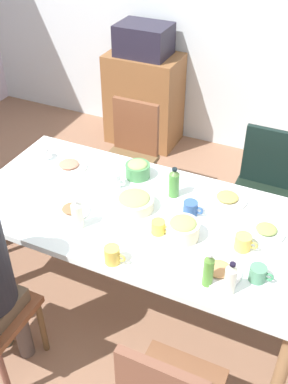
{
  "coord_description": "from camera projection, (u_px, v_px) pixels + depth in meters",
  "views": [
    {
      "loc": [
        0.88,
        -1.89,
        2.43
      ],
      "look_at": [
        0.0,
        0.0,
        0.87
      ],
      "focal_mm": 42.99,
      "sensor_mm": 36.0,
      "label": 1
    }
  ],
  "objects": [
    {
      "name": "ground_plane",
      "position": [
        144.0,
        294.0,
        3.12
      ],
      "size": [
        6.78,
        6.78,
        0.0
      ],
      "primitive_type": "plane",
      "color": "#89624A"
    },
    {
      "name": "wall_back",
      "position": [
        252.0,
        13.0,
        3.93
      ],
      "size": [
        5.89,
        0.12,
        2.6
      ],
      "primitive_type": "cube",
      "color": "silver",
      "rests_on": "ground_plane"
    },
    {
      "name": "dining_table",
      "position": [
        144.0,
        221.0,
        2.73
      ],
      "size": [
        2.11,
        1.0,
        0.72
      ],
      "color": "white",
      "rests_on": "ground_plane"
    },
    {
      "name": "chair_1",
      "position": [
        131.0,
        151.0,
        3.63
      ],
      "size": [
        0.4,
        0.4,
        0.9
      ],
      "color": "brown",
      "rests_on": "ground_plane"
    },
    {
      "name": "chair_4",
      "position": [
        263.0,
        184.0,
        3.28
      ],
      "size": [
        0.4,
        0.4,
        0.9
      ],
      "color": "black",
      "rests_on": "ground_plane"
    },
    {
      "name": "plate_0",
      "position": [
        69.0,
        166.0,
        3.06
      ],
      "size": [
        0.24,
        0.24,
        0.04
      ],
      "color": "white",
      "rests_on": "dining_table"
    },
    {
      "name": "plate_1",
      "position": [
        72.0,
        210.0,
        2.69
      ],
      "size": [
        0.21,
        0.21,
        0.04
      ],
      "color": "silver",
      "rests_on": "dining_table"
    },
    {
      "name": "plate_2",
      "position": [
        219.0,
        271.0,
        2.3
      ],
      "size": [
        0.23,
        0.23,
        0.04
      ],
      "color": "silver",
      "rests_on": "dining_table"
    },
    {
      "name": "plate_3",
      "position": [
        266.0,
        231.0,
        2.54
      ],
      "size": [
        0.21,
        0.21,
        0.04
      ],
      "color": "white",
      "rests_on": "dining_table"
    },
    {
      "name": "plate_4",
      "position": [
        227.0,
        198.0,
        2.78
      ],
      "size": [
        0.24,
        0.24,
        0.04
      ],
      "color": "silver",
      "rests_on": "dining_table"
    },
    {
      "name": "bowl_0",
      "position": [
        183.0,
        229.0,
        2.49
      ],
      "size": [
        0.18,
        0.18,
        0.12
      ],
      "color": "beige",
      "rests_on": "dining_table"
    },
    {
      "name": "bowl_1",
      "position": [
        134.0,
        202.0,
        2.7
      ],
      "size": [
        0.23,
        0.23,
        0.09
      ],
      "color": "beige",
      "rests_on": "dining_table"
    },
    {
      "name": "bowl_2",
      "position": [
        138.0,
        169.0,
        2.96
      ],
      "size": [
        0.16,
        0.16,
        0.11
      ],
      "color": "#45814A",
      "rests_on": "dining_table"
    },
    {
      "name": "cup_0",
      "position": [
        112.0,
        255.0,
        2.34
      ],
      "size": [
        0.12,
        0.08,
        0.1
      ],
      "color": "#EBC24E",
      "rests_on": "dining_table"
    },
    {
      "name": "cup_1",
      "position": [
        191.0,
        208.0,
        2.65
      ],
      "size": [
        0.12,
        0.08,
        0.09
      ],
      "color": "#335796",
      "rests_on": "dining_table"
    },
    {
      "name": "cup_2",
      "position": [
        258.0,
        274.0,
        2.25
      ],
      "size": [
        0.12,
        0.08,
        0.08
      ],
      "color": "#518967",
      "rests_on": "dining_table"
    },
    {
      "name": "cup_3",
      "position": [
        114.0,
        180.0,
        2.87
      ],
      "size": [
        0.12,
        0.08,
        0.1
      ],
      "color": "white",
      "rests_on": "dining_table"
    },
    {
      "name": "cup_4",
      "position": [
        243.0,
        242.0,
        2.42
      ],
      "size": [
        0.12,
        0.09,
        0.09
      ],
      "color": "#EBC254",
      "rests_on": "dining_table"
    },
    {
      "name": "cup_5",
      "position": [
        43.0,
        154.0,
        3.13
      ],
      "size": [
        0.12,
        0.09,
        0.09
      ],
      "color": "white",
      "rests_on": "dining_table"
    },
    {
      "name": "cup_6",
      "position": [
        159.0,
        227.0,
        2.53
      ],
      "size": [
        0.11,
        0.08,
        0.08
      ],
      "color": "gold",
      "rests_on": "dining_table"
    },
    {
      "name": "bottle_0",
      "position": [
        77.0,
        214.0,
        2.54
      ],
      "size": [
        0.06,
        0.06,
        0.19
      ],
      "color": "silver",
      "rests_on": "dining_table"
    },
    {
      "name": "bottle_1",
      "position": [
        174.0,
        183.0,
        2.77
      ],
      "size": [
        0.06,
        0.06,
        0.2
      ],
      "color": "#468538",
      "rests_on": "dining_table"
    },
    {
      "name": "bottle_2",
      "position": [
        230.0,
        279.0,
        2.16
      ],
      "size": [
        0.06,
        0.06,
        0.19
      ],
      "color": "silver",
      "rests_on": "dining_table"
    },
    {
      "name": "bottle_3",
      "position": [
        208.0,
        270.0,
        2.19
      ],
      "size": [
        0.05,
        0.05,
        0.2
      ],
      "color": "#4E892E",
      "rests_on": "dining_table"
    },
    {
      "name": "side_cabinet",
      "position": [
        144.0,
        99.0,
        4.52
      ],
      "size": [
        0.7,
        0.44,
        0.9
      ],
      "primitive_type": "cube",
      "color": "brown",
      "rests_on": "ground_plane"
    },
    {
      "name": "microwave",
      "position": [
        144.0,
        40.0,
        4.17
      ],
      "size": [
        0.48,
        0.36,
        0.28
      ],
      "primitive_type": "cube",
      "color": "#242030",
      "rests_on": "side_cabinet"
    }
  ]
}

